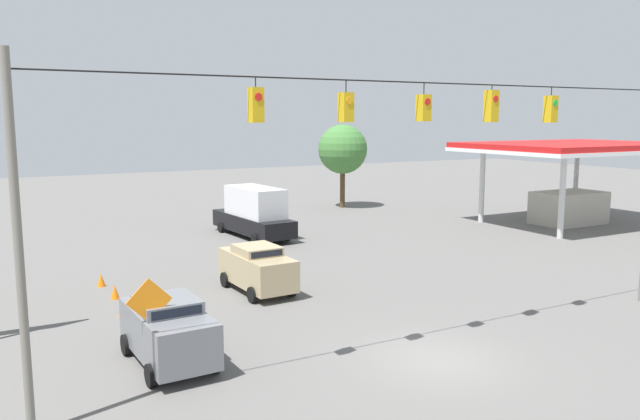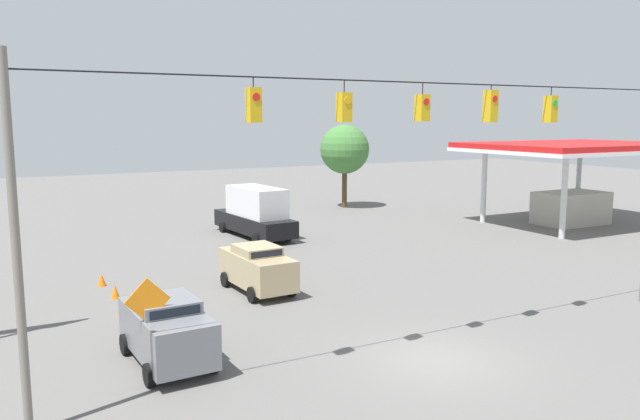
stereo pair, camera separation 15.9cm
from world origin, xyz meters
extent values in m
plane|color=#605E5B|center=(0.00, 0.00, 0.00)|extent=(140.00, 140.00, 0.00)
cylinder|color=slate|center=(10.98, -0.92, 4.32)|extent=(0.20, 0.20, 8.64)
cylinder|color=black|center=(0.00, -0.92, 8.18)|extent=(21.96, 0.04, 0.04)
cube|color=gold|center=(-5.33, -0.92, 7.45)|extent=(0.32, 0.36, 0.89)
cylinder|color=black|center=(-5.33, -0.92, 8.04)|extent=(0.03, 0.03, 0.28)
cylinder|color=green|center=(-5.33, -0.73, 7.65)|extent=(0.20, 0.02, 0.20)
cube|color=gold|center=(-2.67, -0.92, 7.52)|extent=(0.32, 0.36, 0.99)
cylinder|color=black|center=(-2.67, -0.92, 8.10)|extent=(0.03, 0.03, 0.16)
cylinder|color=red|center=(-2.67, -0.73, 7.75)|extent=(0.20, 0.02, 0.20)
cube|color=gold|center=(0.00, -0.92, 7.45)|extent=(0.32, 0.36, 0.78)
cylinder|color=black|center=(0.00, -0.92, 8.01)|extent=(0.03, 0.03, 0.34)
cylinder|color=red|center=(0.00, -0.73, 7.62)|extent=(0.20, 0.02, 0.20)
cube|color=gold|center=(2.67, -0.92, 7.45)|extent=(0.32, 0.36, 0.80)
cylinder|color=black|center=(2.67, -0.92, 8.01)|extent=(0.03, 0.03, 0.33)
cylinder|color=orange|center=(2.67, -0.73, 7.63)|extent=(0.20, 0.02, 0.20)
cube|color=gold|center=(5.33, -0.92, 7.48)|extent=(0.32, 0.36, 0.88)
cylinder|color=black|center=(5.33, -0.92, 8.05)|extent=(0.03, 0.03, 0.26)
cylinder|color=red|center=(5.33, -0.73, 7.68)|extent=(0.20, 0.02, 0.20)
cube|color=black|center=(-2.75, -20.88, 0.82)|extent=(2.72, 7.24, 1.00)
cube|color=silver|center=(-2.78, -20.53, 2.19)|extent=(2.34, 4.69, 1.73)
cube|color=black|center=(-2.59, -22.80, 2.19)|extent=(1.71, 0.16, 1.21)
cylinder|color=black|center=(-3.62, -23.27, 0.32)|extent=(0.27, 0.66, 0.64)
cylinder|color=black|center=(-1.49, -23.09, 0.32)|extent=(0.27, 0.66, 0.64)
cylinder|color=black|center=(-4.01, -18.67, 0.32)|extent=(0.27, 0.66, 0.64)
cylinder|color=black|center=(-1.88, -18.50, 0.32)|extent=(0.27, 0.66, 0.64)
cube|color=tan|center=(1.80, -9.43, 0.96)|extent=(1.92, 4.28, 1.27)
cube|color=tan|center=(1.80, -9.43, 1.77)|extent=(1.67, 1.92, 0.36)
cube|color=black|center=(1.76, -8.50, 1.77)|extent=(1.38, 0.08, 0.25)
cylinder|color=black|center=(2.60, -8.03, 0.32)|extent=(0.25, 0.65, 0.64)
cylinder|color=black|center=(0.87, -8.11, 0.32)|extent=(0.25, 0.65, 0.64)
cylinder|color=black|center=(2.73, -10.76, 0.32)|extent=(0.25, 0.65, 0.64)
cylinder|color=black|center=(1.00, -10.84, 0.32)|extent=(0.25, 0.65, 0.64)
cube|color=slate|center=(7.10, -3.55, 0.97)|extent=(1.97, 4.18, 1.30)
cube|color=slate|center=(7.10, -3.55, 1.80)|extent=(1.73, 1.87, 0.36)
cube|color=black|center=(7.07, -2.64, 1.80)|extent=(1.44, 0.08, 0.25)
cylinder|color=black|center=(7.95, -2.18, 0.32)|extent=(0.25, 0.65, 0.64)
cylinder|color=black|center=(6.15, -2.26, 0.32)|extent=(0.25, 0.65, 0.64)
cylinder|color=black|center=(8.06, -4.85, 0.32)|extent=(0.25, 0.65, 0.64)
cylinder|color=black|center=(6.25, -4.92, 0.32)|extent=(0.25, 0.65, 0.64)
cone|color=orange|center=(7.23, -4.16, 0.28)|extent=(0.35, 0.35, 0.57)
cone|color=orange|center=(7.24, -6.54, 0.28)|extent=(0.35, 0.35, 0.57)
cone|color=orange|center=(7.36, -8.82, 0.28)|extent=(0.35, 0.35, 0.57)
cone|color=orange|center=(7.22, -11.16, 0.28)|extent=(0.35, 0.35, 0.57)
cone|color=orange|center=(7.38, -13.37, 0.28)|extent=(0.35, 0.35, 0.57)
cube|color=red|center=(-23.49, -14.86, 5.35)|extent=(13.58, 9.67, 0.35)
cube|color=white|center=(-23.49, -14.86, 5.05)|extent=(13.68, 9.77, 0.24)
cylinder|color=silver|center=(-28.24, -18.25, 2.59)|extent=(0.36, 0.36, 5.17)
cylinder|color=silver|center=(-18.73, -18.25, 2.59)|extent=(0.36, 0.36, 5.17)
cylinder|color=silver|center=(-18.73, -11.48, 2.59)|extent=(0.36, 0.36, 5.17)
cube|color=#B2AD9E|center=(-23.49, -14.86, 1.10)|extent=(4.75, 2.90, 2.20)
cylinder|color=slate|center=(7.79, -2.78, 0.90)|extent=(0.06, 0.06, 1.80)
cube|color=orange|center=(7.79, -2.78, 2.21)|extent=(1.27, 0.04, 1.27)
cylinder|color=#4C3823|center=(-13.96, -29.08, 1.81)|extent=(0.40, 0.40, 3.61)
sphere|color=#427A38|center=(-13.96, -29.08, 4.70)|extent=(3.94, 3.94, 3.94)
camera|label=1|loc=(11.58, 13.93, 7.15)|focal=35.00mm
camera|label=2|loc=(11.44, 14.00, 7.15)|focal=35.00mm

